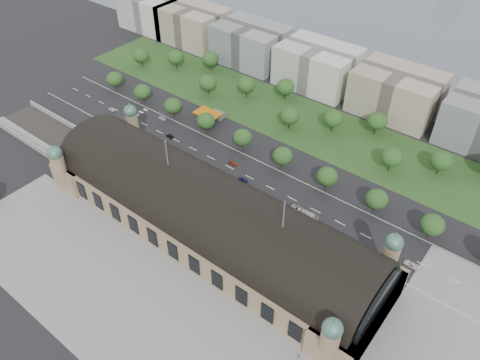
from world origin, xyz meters
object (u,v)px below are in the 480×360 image
Objects in this scene: bus_mid at (302,212)px; pedestrian_0 at (299,358)px; parked_car_4 at (189,175)px; traffic_car_6 at (411,265)px; parked_car_0 at (123,139)px; traffic_car_2 at (170,136)px; traffic_car_1 at (162,118)px; bus_east at (305,214)px; petrol_station at (213,114)px; parked_car_2 at (143,150)px; traffic_car_3 at (233,163)px; bus_west at (255,198)px; traffic_car_4 at (243,179)px; traffic_car_0 at (112,109)px; parked_car_1 at (164,162)px; parked_car_5 at (210,186)px; parked_car_6 at (202,175)px; parked_car_3 at (160,156)px.

pedestrian_0 is at bearing -143.60° from bus_mid.
traffic_car_6 is at bearing 62.45° from parked_car_4.
parked_car_0 is 102.68m from bus_mid.
bus_mid is (85.12, -6.14, 0.86)m from traffic_car_2.
traffic_car_6 is at bearing -97.95° from traffic_car_1.
traffic_car_6 is 0.51× the size of bus_east.
petrol_station is 2.91× the size of traffic_car_2.
parked_car_0 is 0.87× the size of parked_car_2.
traffic_car_3 is 0.39× the size of bus_east.
traffic_car_3 is at bearing 98.14° from traffic_car_2.
parked_car_4 is at bearing -123.48° from traffic_car_1.
pedestrian_0 is at bearing 47.84° from parked_car_0.
bus_west reaches higher than pedestrian_0.
pedestrian_0 is at bearing 32.04° from parked_car_2.
bus_west is (57.18, -38.28, -1.44)m from petrol_station.
traffic_car_1 reaches higher than traffic_car_2.
traffic_car_4 is 33.71m from bus_mid.
bus_west is 23.68m from bus_east.
traffic_car_0 is 1.01× the size of traffic_car_2.
bus_mid reaches higher than parked_car_1.
parked_car_4 is at bearing -118.18° from parked_car_5.
traffic_car_2 is 1.05× the size of traffic_car_3.
parked_car_6 is at bearing 95.74° from parked_car_4.
parked_car_2 is 1.25× the size of parked_car_6.
parked_car_5 is 89.88m from pedestrian_0.
parked_car_5 is (12.85, 0.19, -0.05)m from parked_car_4.
pedestrian_0 is (68.47, -58.43, 0.12)m from traffic_car_4.
traffic_car_4 is 2.55× the size of pedestrian_0.
traffic_car_1 is 55.94m from traffic_car_3.
petrol_station is 2.56× the size of parked_car_2.
parked_car_1 is 15.31m from parked_car_2.
parked_car_1 is 0.87× the size of parked_car_2.
traffic_car_0 is 107.88m from bus_west.
petrol_station is at bearing 131.65° from parked_car_2.
bus_east reaches higher than traffic_car_0.
parked_car_3 is at bearing 101.30° from bus_mid.
petrol_station is at bearing -53.25° from traffic_car_1.
parked_car_0 is 0.41× the size of bus_east.
pedestrian_0 is at bearing 67.06° from traffic_car_2.
traffic_car_4 is 1.00× the size of parked_car_0.
parked_car_1 is 2.53× the size of pedestrian_0.
petrol_station is at bearing -170.98° from parked_car_6.
bus_west is (34.12, 6.00, 0.72)m from parked_car_4.
parked_car_4 is at bearing 105.77° from bus_mid.
traffic_car_1 is at bearing 169.15° from parked_car_2.
petrol_station reaches higher than bus_east.
traffic_car_1 is 103.15m from bus_east.
traffic_car_0 is 129.03m from bus_mid.
parked_car_3 is (23.65, -24.29, -0.04)m from traffic_car_1.
petrol_station reaches higher than traffic_car_2.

